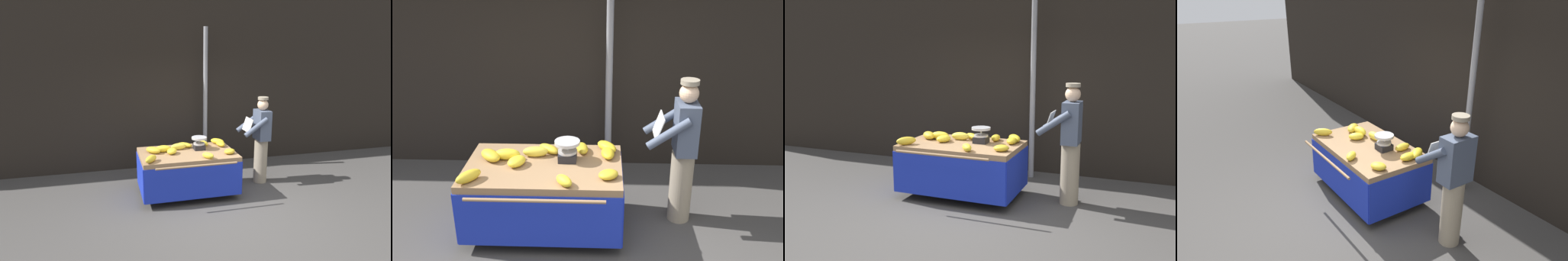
# 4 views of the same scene
# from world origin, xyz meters

# --- Properties ---
(ground_plane) EXTENTS (60.00, 60.00, 0.00)m
(ground_plane) POSITION_xyz_m (0.00, 0.00, 0.00)
(ground_plane) COLOR #423F3D
(back_wall) EXTENTS (16.00, 0.24, 4.15)m
(back_wall) POSITION_xyz_m (0.00, 2.78, 2.07)
(back_wall) COLOR black
(back_wall) RESTS_ON ground
(street_pole) EXTENTS (0.09, 0.09, 3.04)m
(street_pole) POSITION_xyz_m (0.28, 2.32, 1.52)
(street_pole) COLOR gray
(street_pole) RESTS_ON ground
(banana_cart) EXTENTS (1.73, 1.27, 0.81)m
(banana_cart) POSITION_xyz_m (-0.44, 1.00, 0.59)
(banana_cart) COLOR #93704C
(banana_cart) RESTS_ON ground
(weighing_scale) EXTENTS (0.28, 0.28, 0.24)m
(weighing_scale) POSITION_xyz_m (-0.18, 1.12, 0.92)
(weighing_scale) COLOR black
(weighing_scale) RESTS_ON banana_cart
(banana_bunch_0) EXTENTS (0.27, 0.31, 0.12)m
(banana_bunch_0) POSITION_xyz_m (-1.14, 0.60, 0.87)
(banana_bunch_0) COLOR gold
(banana_bunch_0) RESTS_ON banana_cart
(banana_bunch_1) EXTENTS (0.25, 0.28, 0.10)m
(banana_bunch_1) POSITION_xyz_m (-0.72, 0.97, 0.86)
(banana_bunch_1) COLOR yellow
(banana_bunch_1) RESTS_ON banana_cart
(banana_bunch_2) EXTENTS (0.29, 0.14, 0.13)m
(banana_bunch_2) POSITION_xyz_m (-0.85, 1.12, 0.87)
(banana_bunch_2) COLOR yellow
(banana_bunch_2) RESTS_ON banana_cart
(banana_bunch_3) EXTENTS (0.30, 0.28, 0.09)m
(banana_bunch_3) POSITION_xyz_m (-0.41, 1.31, 0.85)
(banana_bunch_3) COLOR gold
(banana_bunch_3) RESTS_ON banana_cart
(banana_bunch_4) EXTENTS (0.29, 0.13, 0.12)m
(banana_bunch_4) POSITION_xyz_m (-0.55, 1.20, 0.87)
(banana_bunch_4) COLOR yellow
(banana_bunch_4) RESTS_ON banana_cart
(banana_bunch_5) EXTENTS (0.30, 0.32, 0.11)m
(banana_bunch_5) POSITION_xyz_m (0.25, 1.38, 0.86)
(banana_bunch_5) COLOR gold
(banana_bunch_5) RESTS_ON banana_cart
(banana_bunch_6) EXTENTS (0.16, 0.27, 0.10)m
(banana_bunch_6) POSITION_xyz_m (0.26, 1.22, 0.86)
(banana_bunch_6) COLOR gold
(banana_bunch_6) RESTS_ON banana_cart
(banana_bunch_7) EXTENTS (0.32, 0.33, 0.12)m
(banana_bunch_7) POSITION_xyz_m (-1.04, 1.09, 0.86)
(banana_bunch_7) COLOR gold
(banana_bunch_7) RESTS_ON banana_cart
(banana_bunch_8) EXTENTS (0.17, 0.28, 0.09)m
(banana_bunch_8) POSITION_xyz_m (-0.03, 1.34, 0.85)
(banana_bunch_8) COLOR gold
(banana_bunch_8) RESTS_ON banana_cart
(banana_bunch_9) EXTENTS (0.23, 0.25, 0.10)m
(banana_bunch_9) POSITION_xyz_m (-0.17, 0.57, 0.86)
(banana_bunch_9) COLOR yellow
(banana_bunch_9) RESTS_ON banana_cart
(banana_bunch_10) EXTENTS (0.27, 0.25, 0.09)m
(banana_bunch_10) POSITION_xyz_m (0.27, 0.72, 0.85)
(banana_bunch_10) COLOR gold
(banana_bunch_10) RESTS_ON banana_cart
(vendor_person) EXTENTS (0.58, 0.51, 1.71)m
(vendor_person) POSITION_xyz_m (1.10, 1.24, 0.87)
(vendor_person) COLOR gray
(vendor_person) RESTS_ON ground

